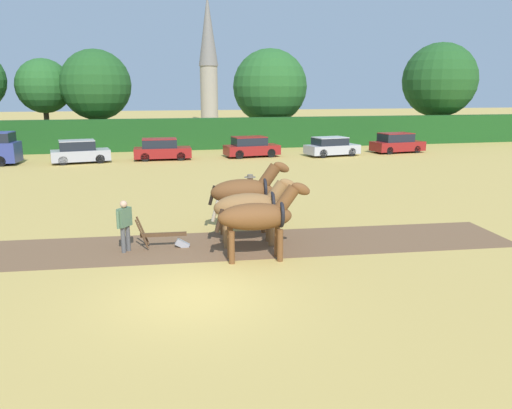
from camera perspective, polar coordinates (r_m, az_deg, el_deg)
ground_plane at (r=12.66m, az=-7.20°, el=-10.30°), size 240.00×240.00×0.00m
plowed_furrow_strip at (r=16.52m, az=-14.13°, el=-4.99°), size 25.48×5.22×0.01m
hedgerow at (r=43.54m, az=-11.69°, el=7.82°), size 78.27×1.53×2.64m
tree_center at (r=47.80m, az=-23.10°, el=12.33°), size 4.65×4.65×7.68m
tree_center_right at (r=46.41m, az=-17.85°, el=12.88°), size 6.02×6.02×8.46m
tree_right at (r=49.19m, az=1.60°, el=13.31°), size 7.11×7.11×8.89m
tree_far_right at (r=55.26m, az=20.26°, el=13.18°), size 7.42×7.42×9.70m
church_spire at (r=79.85m, az=-5.47°, el=16.49°), size 2.96×2.96×19.22m
draft_horse_lead_left at (r=14.71m, az=0.35°, el=-1.38°), size 2.92×1.03×2.40m
draft_horse_lead_right at (r=16.23m, az=-0.54°, el=-0.27°), size 2.87×1.14×2.25m
draft_horse_trail_left at (r=17.71m, az=-1.20°, el=1.48°), size 2.97×1.14×2.58m
plow at (r=16.34m, az=-10.05°, el=-3.81°), size 1.71×0.49×1.13m
farmer_at_plow at (r=16.06m, az=-14.78°, el=-1.99°), size 0.47×0.53×1.65m
farmer_beside_team at (r=19.51m, az=-0.68°, el=1.34°), size 0.45×0.66×1.78m
parked_car_left at (r=37.23m, az=-19.52°, el=5.67°), size 4.16×2.45×1.60m
parked_car_center_left at (r=37.42m, az=-10.73°, el=6.19°), size 4.15×1.93×1.56m
parked_car_center at (r=38.34m, az=-0.57°, el=6.58°), size 4.28×2.26×1.56m
parked_car_center_right at (r=39.33m, az=8.61°, el=6.54°), size 4.33×2.47×1.47m
parked_car_right at (r=42.63m, az=15.81°, el=6.75°), size 4.44×2.33×1.61m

